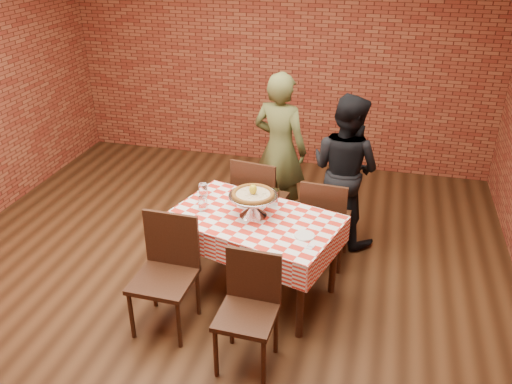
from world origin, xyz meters
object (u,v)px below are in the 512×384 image
Objects in this scene: pizza at (253,195)px; chair_far_right at (325,219)px; water_glass_right at (203,190)px; condiment_caddy at (273,197)px; water_glass_left at (203,204)px; diner_olive at (280,149)px; chair_near_right at (246,317)px; diner_black at (345,170)px; chair_near_left at (163,278)px; table at (255,255)px; chair_far_left at (261,198)px; pizza_stand at (253,205)px.

chair_far_right is (0.55, 0.61, -0.50)m from pizza.
water_glass_right is 0.91× the size of condiment_caddy.
pizza is 2.67× the size of condiment_caddy.
condiment_caddy is at bearing 1.83° from water_glass_right.
condiment_caddy is at bearing 25.24° from water_glass_left.
water_glass_right is 1.18m from diner_olive.
chair_near_right is 2.07m from diner_black.
chair_near_left is 2.14m from diner_black.
water_glass_left is at bearing 127.07° from chair_near_right.
chair_near_right is (0.19, -0.91, -0.50)m from pizza.
diner_olive is 0.75m from diner_black.
diner_olive reaches higher than chair_far_right.
table is at bearing -1.68° from water_glass_left.
diner_black is (0.11, 0.47, 0.32)m from chair_far_right.
water_glass_right is at bearing 23.55° from chair_far_right.
diner_olive reaches higher than table.
chair_far_left is (-0.26, 0.60, -0.35)m from condiment_caddy.
water_glass_left is 0.13× the size of chair_near_left.
chair_near_left is (-0.12, -0.64, -0.35)m from water_glass_left.
chair_far_left reaches higher than water_glass_left.
chair_far_left is at bearing 58.34° from water_glass_right.
condiment_caddy is 0.14× the size of chair_far_left.
pizza is 0.40× the size of chair_near_right.
diner_black reaches higher than water_glass_left.
diner_olive reaches higher than condiment_caddy.
chair_near_right is at bearing 108.49° from chair_far_left.
table is at bearing 48.32° from chair_near_left.
table is at bearing 108.31° from chair_far_left.
water_glass_left is 0.98m from chair_far_left.
chair_far_right reaches higher than water_glass_left.
chair_near_left reaches higher than chair_far_left.
chair_far_right reaches higher than chair_near_right.
chair_near_left is (-0.68, -0.90, -0.35)m from condiment_caddy.
chair_far_right is (0.36, 1.52, 0.01)m from chair_near_right.
chair_far_right is at bearing 169.42° from chair_far_left.
diner_olive is (-0.05, 1.30, -0.03)m from pizza_stand.
chair_far_right is (0.69, -0.23, -0.02)m from chair_far_left.
chair_far_right is at bearing 145.54° from diner_olive.
chair_far_left is 1.04× the size of chair_far_right.
chair_near_right is at bearing -57.92° from water_glass_right.
diner_black is (0.64, 1.11, 0.40)m from table.
water_glass_left is 0.08× the size of diner_black.
chair_near_right is (0.16, -0.87, 0.07)m from table.
pizza_stand is 0.93m from chair_far_left.
pizza_stand is 0.95m from chair_near_left.
water_glass_right is 0.13× the size of chair_near_left.
chair_far_right is at bearing 39.71° from condiment_caddy.
diner_black is (0.80, 0.24, 0.30)m from chair_far_left.
pizza is 0.96m from chair_far_right.
chair_far_right is 0.59× the size of diner_black.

